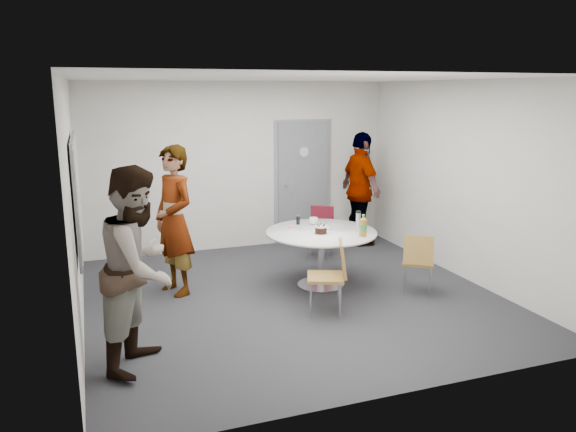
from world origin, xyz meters
name	(u,v)px	position (x,y,z in m)	size (l,w,h in m)	color
floor	(293,297)	(0.00, 0.00, 0.00)	(5.00, 5.00, 0.00)	#242428
ceiling	(293,78)	(0.00, 0.00, 2.70)	(5.00, 5.00, 0.00)	silver
wall_back	(240,166)	(0.00, 2.50, 1.35)	(5.00, 5.00, 0.00)	beige
wall_left	(74,206)	(-2.50, 0.00, 1.35)	(5.00, 5.00, 0.00)	beige
wall_right	(465,181)	(2.50, 0.00, 1.35)	(5.00, 5.00, 0.00)	beige
wall_front	(401,244)	(0.00, -2.50, 1.35)	(5.00, 5.00, 0.00)	beige
door	(303,182)	(1.10, 2.48, 1.03)	(1.02, 0.17, 2.12)	slate
whiteboard	(77,194)	(-2.46, 0.20, 1.45)	(0.04, 1.90, 1.25)	gray
table	(323,239)	(0.51, 0.25, 0.65)	(1.45, 1.45, 1.04)	white
chair_near_left	(333,270)	(0.25, -0.66, 0.53)	(0.57, 0.54, 0.87)	brown
chair_near_right	(418,258)	(1.52, -0.46, 0.49)	(0.54, 0.55, 0.80)	brown
chair_far	(321,227)	(1.02, 1.50, 0.48)	(0.54, 0.55, 0.80)	maroon
person_main	(174,221)	(-1.35, 0.67, 0.95)	(0.69, 0.46, 1.91)	#A5C6EA
person_left	(139,268)	(-1.95, -1.16, 0.96)	(0.93, 0.72, 1.91)	white
person_right	(361,189)	(1.93, 1.95, 0.95)	(1.11, 0.46, 1.89)	black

